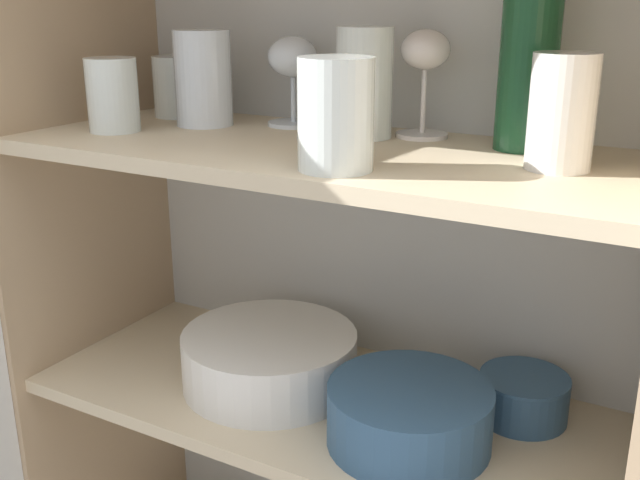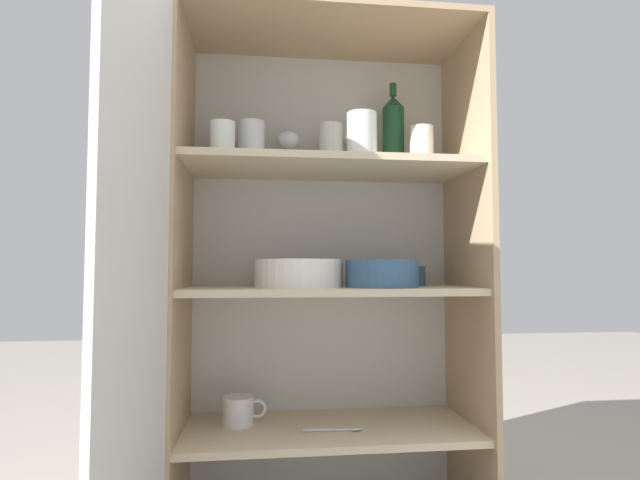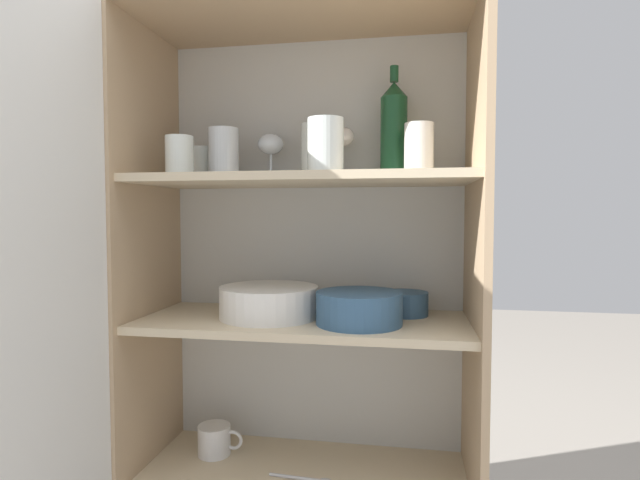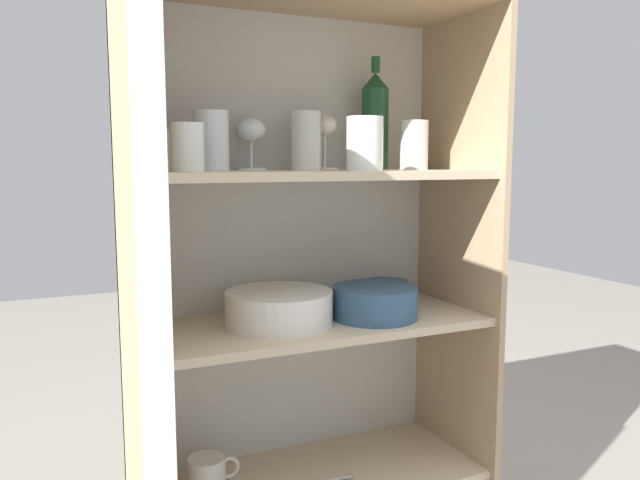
% 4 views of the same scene
% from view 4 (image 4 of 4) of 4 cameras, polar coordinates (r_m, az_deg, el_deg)
% --- Properties ---
extents(cupboard_back_panel, '(0.87, 0.02, 1.42)m').
position_cam_4_polar(cupboard_back_panel, '(1.69, -3.12, -4.40)').
color(cupboard_back_panel, silver).
rests_on(cupboard_back_panel, ground_plane).
extents(cupboard_side_left, '(0.02, 0.38, 1.42)m').
position_cam_4_polar(cupboard_side_left, '(1.41, -16.70, -7.02)').
color(cupboard_side_left, tan).
rests_on(cupboard_side_left, ground_plane).
extents(cupboard_side_right, '(0.02, 0.38, 1.42)m').
position_cam_4_polar(cupboard_side_right, '(1.74, 12.33, -4.22)').
color(cupboard_side_right, tan).
rests_on(cupboard_side_right, ground_plane).
extents(shelf_board_lower, '(0.83, 0.34, 0.02)m').
position_cam_4_polar(shelf_board_lower, '(1.69, -0.58, -20.98)').
color(shelf_board_lower, beige).
extents(shelf_board_middle, '(0.83, 0.34, 0.02)m').
position_cam_4_polar(shelf_board_middle, '(1.54, -0.60, -7.71)').
color(shelf_board_middle, beige).
extents(shelf_board_upper, '(0.83, 0.34, 0.02)m').
position_cam_4_polar(shelf_board_upper, '(1.49, -0.62, 5.98)').
color(shelf_board_upper, beige).
extents(cupboard_door, '(0.05, 0.43, 1.42)m').
position_cam_4_polar(cupboard_door, '(1.02, -14.97, -12.43)').
color(cupboard_door, silver).
rests_on(cupboard_door, ground_plane).
extents(tumbler_glass_0, '(0.07, 0.07, 0.10)m').
position_cam_4_polar(tumbler_glass_0, '(1.34, -12.03, 8.29)').
color(tumbler_glass_0, white).
rests_on(tumbler_glass_0, shelf_board_upper).
extents(tumbler_glass_1, '(0.07, 0.07, 0.13)m').
position_cam_4_polar(tumbler_glass_1, '(1.63, 8.60, 8.56)').
color(tumbler_glass_1, white).
rests_on(tumbler_glass_1, shelf_board_upper).
extents(tumbler_glass_2, '(0.08, 0.08, 0.12)m').
position_cam_4_polar(tumbler_glass_2, '(1.42, 4.11, 8.76)').
color(tumbler_glass_2, white).
rests_on(tumbler_glass_2, shelf_board_upper).
extents(tumbler_glass_3, '(0.08, 0.08, 0.14)m').
position_cam_4_polar(tumbler_glass_3, '(1.57, -1.28, 9.05)').
color(tumbler_glass_3, white).
rests_on(tumbler_glass_3, shelf_board_upper).
extents(tumbler_glass_4, '(0.08, 0.08, 0.14)m').
position_cam_4_polar(tumbler_glass_4, '(1.46, -9.94, 8.91)').
color(tumbler_glass_4, white).
rests_on(tumbler_glass_4, shelf_board_upper).
extents(tumbler_glass_5, '(0.08, 0.08, 0.09)m').
position_cam_4_polar(tumbler_glass_5, '(1.49, -13.65, 7.96)').
color(tumbler_glass_5, white).
rests_on(tumbler_glass_5, shelf_board_upper).
extents(wine_glass_0, '(0.07, 0.07, 0.14)m').
position_cam_4_polar(wine_glass_0, '(1.63, 0.41, 10.01)').
color(wine_glass_0, silver).
rests_on(wine_glass_0, shelf_board_upper).
extents(wine_glass_1, '(0.07, 0.07, 0.13)m').
position_cam_4_polar(wine_glass_1, '(1.55, -6.32, 9.64)').
color(wine_glass_1, white).
rests_on(wine_glass_1, shelf_board_upper).
extents(wine_bottle, '(0.07, 0.07, 0.29)m').
position_cam_4_polar(wine_bottle, '(1.68, 5.04, 10.81)').
color(wine_bottle, '#194728').
rests_on(wine_bottle, shelf_board_upper).
extents(plate_stack_white, '(0.26, 0.26, 0.08)m').
position_cam_4_polar(plate_stack_white, '(1.49, -3.78, -6.20)').
color(plate_stack_white, white).
rests_on(plate_stack_white, shelf_board_middle).
extents(mixing_bowl_large, '(0.21, 0.21, 0.08)m').
position_cam_4_polar(mixing_bowl_large, '(1.55, 5.06, -5.58)').
color(mixing_bowl_large, '#33567A').
rests_on(mixing_bowl_large, shelf_board_middle).
extents(serving_bowl_small, '(0.12, 0.12, 0.06)m').
position_cam_4_polar(serving_bowl_small, '(1.72, 6.09, -4.63)').
color(serving_bowl_small, '#33567A').
rests_on(serving_bowl_small, shelf_board_middle).
extents(coffee_mug_primary, '(0.13, 0.09, 0.08)m').
position_cam_4_polar(coffee_mug_primary, '(1.62, -10.23, -20.26)').
color(coffee_mug_primary, white).
rests_on(coffee_mug_primary, shelf_board_lower).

